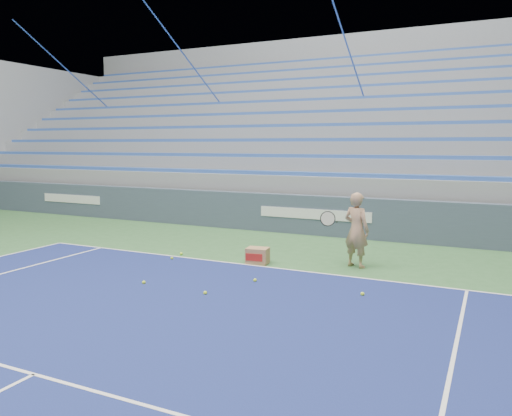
{
  "coord_description": "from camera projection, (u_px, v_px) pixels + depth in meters",
  "views": [
    {
      "loc": [
        4.44,
        2.78,
        2.52
      ],
      "look_at": [
        -0.17,
        12.38,
        1.15
      ],
      "focal_mm": 35.0,
      "sensor_mm": 36.0,
      "label": 1
    }
  ],
  "objects": [
    {
      "name": "sponsor_barrier",
      "position": [
        316.0,
        215.0,
        13.87
      ],
      "size": [
        30.0,
        0.32,
        1.1
      ],
      "color": "#3C495B",
      "rests_on": "ground"
    },
    {
      "name": "bleachers",
      "position": [
        366.0,
        148.0,
        18.76
      ],
      "size": [
        31.0,
        9.15,
        7.3
      ],
      "color": "gray",
      "rests_on": "ground"
    },
    {
      "name": "tennis_player",
      "position": [
        356.0,
        230.0,
        10.19
      ],
      "size": [
        0.93,
        0.89,
        1.55
      ],
      "color": "tan",
      "rests_on": "ground"
    },
    {
      "name": "ball_box",
      "position": [
        258.0,
        256.0,
        10.55
      ],
      "size": [
        0.5,
        0.41,
        0.34
      ],
      "color": "#A0774D",
      "rests_on": "ground"
    },
    {
      "name": "tennis_ball_0",
      "position": [
        362.0,
        294.0,
        8.31
      ],
      "size": [
        0.07,
        0.07,
        0.07
      ],
      "primitive_type": "sphere",
      "color": "#C8EF31",
      "rests_on": "ground"
    },
    {
      "name": "tennis_ball_1",
      "position": [
        172.0,
        258.0,
        10.92
      ],
      "size": [
        0.07,
        0.07,
        0.07
      ],
      "primitive_type": "sphere",
      "color": "#C8EF31",
      "rests_on": "ground"
    },
    {
      "name": "tennis_ball_2",
      "position": [
        205.0,
        293.0,
        8.38
      ],
      "size": [
        0.07,
        0.07,
        0.07
      ],
      "primitive_type": "sphere",
      "color": "#C8EF31",
      "rests_on": "ground"
    },
    {
      "name": "tennis_ball_3",
      "position": [
        144.0,
        282.0,
        9.01
      ],
      "size": [
        0.07,
        0.07,
        0.07
      ],
      "primitive_type": "sphere",
      "color": "#C8EF31",
      "rests_on": "ground"
    },
    {
      "name": "tennis_ball_4",
      "position": [
        255.0,
        280.0,
        9.15
      ],
      "size": [
        0.07,
        0.07,
        0.07
      ],
      "primitive_type": "sphere",
      "color": "#C8EF31",
      "rests_on": "ground"
    },
    {
      "name": "tennis_ball_5",
      "position": [
        181.0,
        254.0,
        11.38
      ],
      "size": [
        0.07,
        0.07,
        0.07
      ],
      "primitive_type": "sphere",
      "color": "#C8EF31",
      "rests_on": "ground"
    }
  ]
}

